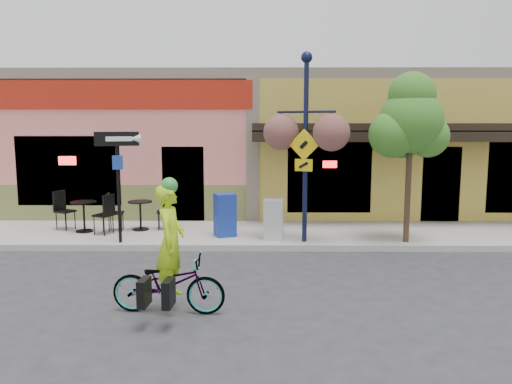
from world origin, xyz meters
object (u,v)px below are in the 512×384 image
Objects in this scene: street_tree at (409,157)px; lamp_post at (305,149)px; cyclist_rider at (171,257)px; newspaper_box_blue at (225,215)px; one_way_sign at (118,188)px; building at (282,143)px; newspaper_box_grey at (273,219)px; bicycle at (168,284)px.

lamp_post is at bearing 179.49° from street_tree.
newspaper_box_blue is at bearing -1.27° from cyclist_rider.
one_way_sign is 2.66m from newspaper_box_blue.
building is at bearing 112.16° from street_tree.
lamp_post is (0.28, -6.61, 0.12)m from building.
lamp_post is at bearing -12.98° from newspaper_box_grey.
newspaper_box_blue is (-1.94, 0.57, -1.69)m from lamp_post.
building is at bearing 41.11° from one_way_sign.
newspaper_box_blue is (2.45, 0.70, -0.77)m from one_way_sign.
newspaper_box_grey reaches higher than bicycle.
street_tree is (6.81, 0.11, 0.71)m from one_way_sign.
lamp_post is at bearing -15.80° from one_way_sign.
bicycle is at bearing -82.41° from one_way_sign.
building reaches higher than newspaper_box_grey.
cyclist_rider is 0.40× the size of lamp_post.
one_way_sign is 2.66× the size of newspaper_box_grey.
bicycle is at bearing 94.83° from cyclist_rider.
one_way_sign is at bearing -121.36° from building.
bicycle is at bearing -118.15° from newspaper_box_blue.
lamp_post is at bearing -25.60° from cyclist_rider.
one_way_sign is at bearing -179.08° from street_tree.
building is 11.14m from bicycle.
lamp_post is 2.43m from street_tree.
lamp_post is at bearing -26.11° from bicycle.
lamp_post reaches higher than building.
cyclist_rider is 4.72m from newspaper_box_grey.
newspaper_box_blue is at bearing 169.02° from newspaper_box_grey.
one_way_sign reaches higher than cyclist_rider.
one_way_sign is at bearing 29.94° from bicycle.
street_tree reaches higher than newspaper_box_grey.
building is at bearing -6.81° from bicycle.
lamp_post is 4.51× the size of newspaper_box_grey.
cyclist_rider is at bearing -85.17° from bicycle.
building is 7.94m from one_way_sign.
newspaper_box_blue is at bearing -173.01° from lamp_post.
lamp_post is 4.48m from one_way_sign.
lamp_post is 1.10× the size of street_tree.
bicycle is 1.00× the size of cyclist_rider.
building is 6.95× the size of one_way_sign.
one_way_sign is 0.65× the size of street_tree.
one_way_sign is at bearing -155.01° from lamp_post.
lamp_post is 4.14× the size of newspaper_box_blue.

